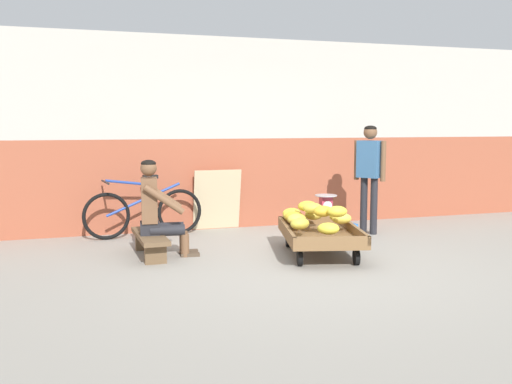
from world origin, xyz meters
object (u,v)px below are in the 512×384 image
bicycle_near_left (144,212)px  customer_adult (370,167)px  banana_cart (320,235)px  weighing_scale (326,205)px  vendor_seated (157,209)px  low_bench (150,240)px  sign_board (217,200)px  shopping_bag (350,233)px  plastic_crate (326,227)px

bicycle_near_left → customer_adult: bearing=-13.6°
banana_cart → bicycle_near_left: bicycle_near_left is taller
weighing_scale → bicycle_near_left: (-2.35, 0.85, -0.10)m
banana_cart → bicycle_near_left: 2.58m
vendor_seated → low_bench: bearing=173.5°
weighing_scale → banana_cart: bearing=-118.3°
banana_cart → vendor_seated: 1.95m
bicycle_near_left → low_bench: bearing=-94.1°
bicycle_near_left → sign_board: sign_board is taller
banana_cart → bicycle_near_left: (-1.83, 1.82, 0.11)m
shopping_bag → customer_adult: bearing=40.8°
vendor_seated → shopping_bag: bearing=1.4°
plastic_crate → vendor_seated: bearing=-170.1°
shopping_bag → weighing_scale: bearing=118.9°
vendor_seated → bicycle_near_left: 1.28m
weighing_scale → shopping_bag: 0.52m
low_bench → plastic_crate: 2.48m
bicycle_near_left → plastic_crate: bearing=-19.8°
plastic_crate → shopping_bag: (0.19, -0.35, -0.03)m
weighing_scale → shopping_bag: size_ratio=1.25×
sign_board → customer_adult: 2.26m
customer_adult → weighing_scale: bearing=-171.7°
sign_board → customer_adult: size_ratio=0.58×
plastic_crate → weighing_scale: (0.00, -0.00, 0.30)m
plastic_crate → sign_board: bearing=139.0°
weighing_scale → bicycle_near_left: bearing=160.2°
plastic_crate → banana_cart: bearing=-118.3°
weighing_scale → sign_board: 1.66m
bicycle_near_left → banana_cart: bearing=-44.8°
banana_cart → customer_adult: 1.78m
sign_board → shopping_bag: (1.44, -1.44, -0.32)m
low_bench → plastic_crate: (2.44, 0.40, -0.05)m
low_bench → plastic_crate: size_ratio=3.07×
low_bench → customer_adult: size_ratio=0.72×
banana_cart → customer_adult: bearing=41.0°
vendor_seated → shopping_bag: vendor_seated is taller
banana_cart → shopping_bag: size_ratio=6.67×
bicycle_near_left → sign_board: size_ratio=1.86×
weighing_scale → sign_board: sign_board is taller
vendor_seated → bicycle_near_left: size_ratio=0.69×
low_bench → sign_board: size_ratio=1.24×
banana_cart → sign_board: 2.19m
banana_cart → sign_board: (-0.73, 2.06, 0.20)m
vendor_seated → sign_board: bearing=53.5°
plastic_crate → customer_adult: bearing=8.2°
bicycle_near_left → weighing_scale: bearing=-19.8°
banana_cart → shopping_bag: (0.71, 0.62, -0.12)m
low_bench → sign_board: sign_board is taller
weighing_scale → shopping_bag: bearing=-61.1°
vendor_seated → weighing_scale: 2.39m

